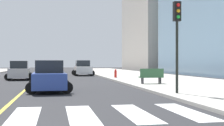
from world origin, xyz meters
name	(u,v)px	position (x,y,z in m)	size (l,w,h in m)	color
sidewalk_kerb_east	(172,81)	(12.20, 20.00, 0.07)	(10.00, 120.00, 0.15)	#B2ADA3
lane_divider_paint	(42,74)	(0.00, 40.00, 0.01)	(0.16, 80.00, 0.01)	yellow
parking_garage_concrete	(169,4)	(28.75, 63.71, 15.77)	(18.00, 24.00, 31.54)	#B2ADA3
car_green_second	(54,69)	(1.67, 44.14, 0.77)	(2.42, 3.77, 1.65)	#236B42
car_silver_third	(19,71)	(-1.68, 25.94, 0.88)	(2.76, 4.31, 1.89)	#B7B7BC
car_red_fourth	(56,67)	(2.05, 58.45, 0.78)	(2.33, 3.73, 1.66)	red
car_blue_fifth	(49,77)	(1.51, 12.40, 0.86)	(2.64, 4.17, 1.84)	#2D479E
car_white_sixth	(83,68)	(5.49, 35.04, 0.95)	(2.87, 4.56, 2.03)	silver
traffic_light_near_corner	(177,29)	(7.99, 8.76, 3.45)	(0.36, 0.41, 4.68)	black
park_bench	(151,76)	(8.92, 15.93, 0.69)	(1.82, 0.62, 1.12)	#33603D
fire_hydrant	(116,74)	(8.10, 25.55, 0.58)	(0.26, 0.26, 0.89)	red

